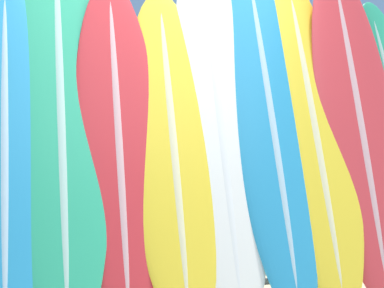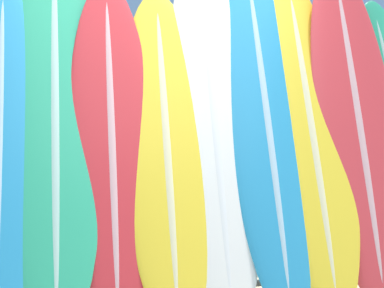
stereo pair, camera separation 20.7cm
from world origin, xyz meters
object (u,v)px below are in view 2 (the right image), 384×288
Objects in this scene: surfboard_slot_7 at (357,124)px; person_mid_beach at (181,116)px; surfboard_rack at (216,229)px; surfboard_slot_3 at (166,149)px; surfboard_slot_4 at (214,124)px; surfboard_slot_0 at (0,147)px; surfboard_slot_6 at (310,133)px; surfboard_slot_2 at (112,145)px; person_near_water at (205,119)px; surfboard_slot_1 at (56,116)px; surfboard_slot_5 at (266,122)px.

person_mid_beach is at bearing 96.27° from surfboard_slot_7.
surfboard_slot_3 is at bearing 176.90° from surfboard_rack.
surfboard_slot_4 is 4.19m from person_mid_beach.
surfboard_slot_7 is (2.30, 0.02, 0.10)m from surfboard_slot_0.
surfboard_slot_2 is at bearing -179.19° from surfboard_slot_6.
surfboard_slot_2 is 0.34m from surfboard_slot_3.
surfboard_slot_2 is 0.90× the size of surfboard_slot_4.
surfboard_slot_6 is at bearing 4.22° from surfboard_rack.
person_near_water is at bearing 72.82° from surfboard_slot_3.
surfboard_slot_0 is at bearing 179.37° from surfboard_slot_2.
surfboard_slot_0 is at bearing -166.35° from surfboard_slot_1.
person_near_water is (0.61, 2.94, -0.19)m from surfboard_slot_4.
surfboard_slot_5 is 1.02× the size of surfboard_slot_7.
surfboard_slot_1 reaches higher than surfboard_rack.
surfboard_slot_0 reaches higher than person_mid_beach.
surfboard_slot_7 is at bearing 0.50° from surfboard_slot_0.
surfboard_slot_7 is 1.35× the size of person_mid_beach.
surfboard_slot_7 is at bearing -153.44° from person_mid_beach.
surfboard_slot_5 reaches higher than person_mid_beach.
surfboard_slot_7 is at bearing -1.56° from surfboard_slot_4.
surfboard_slot_4 is at bearing 2.05° from surfboard_slot_0.
surfboard_rack is 1.45× the size of surfboard_slot_3.
surfboard_slot_1 is at bearing 138.07° from person_near_water.
surfboard_slot_1 reaches higher than surfboard_slot_5.
surfboard_slot_2 reaches higher than person_near_water.
surfboard_rack is 1.21× the size of surfboard_slot_1.
surfboard_slot_1 is 4.40m from person_mid_beach.
surfboard_slot_1 is at bearing 173.41° from surfboard_rack.
person_near_water is at bearing 61.17° from surfboard_slot_1.
surfboard_slot_2 is 4.37m from person_mid_beach.
person_mid_beach is at bearing -9.40° from person_near_water.
surfboard_slot_5 is (1.34, -0.03, -0.06)m from surfboard_slot_1.
surfboard_rack is 3.12m from person_near_water.
surfboard_slot_2 is 1.65m from surfboard_slot_7.
surfboard_rack is 1.26× the size of surfboard_slot_5.
surfboard_slot_3 is 0.87× the size of surfboard_slot_5.
surfboard_slot_2 reaches higher than surfboard_rack.
surfboard_rack is 1.35× the size of surfboard_slot_6.
surfboard_slot_1 reaches higher than surfboard_slot_4.
surfboard_slot_4 is at bearing 178.44° from surfboard_slot_7.
surfboard_rack is at bearing -176.72° from surfboard_slot_7.
person_mid_beach is at bearing 87.54° from surfboard_slot_5.
surfboard_slot_1 is 1.65m from surfboard_slot_6.
person_near_water is at bearing 85.00° from surfboard_slot_5.
surfboard_slot_0 is 0.66m from surfboard_slot_2.
surfboard_slot_4 is (0.00, 0.08, 0.67)m from surfboard_rack.
surfboard_slot_7 is at bearing -1.68° from surfboard_slot_1.
person_near_water is at bearing 57.24° from surfboard_slot_0.
person_near_water is (1.92, 2.98, -0.08)m from surfboard_slot_0.
surfboard_slot_7 is (0.99, -0.03, -0.01)m from surfboard_slot_4.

